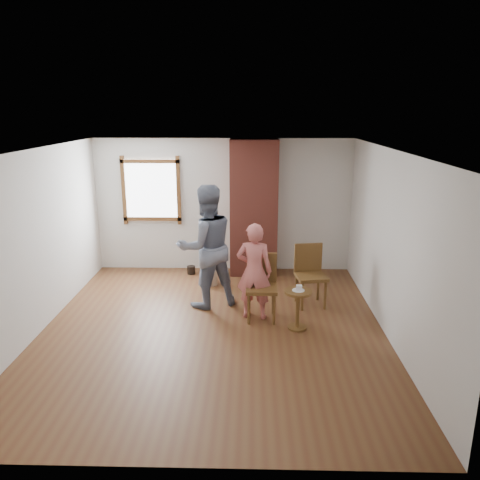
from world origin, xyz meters
name	(u,v)px	position (x,y,z in m)	size (l,w,h in m)	color
ground	(213,330)	(0.00, 0.00, 0.00)	(5.50, 5.50, 0.00)	brown
room_shell	(210,201)	(-0.06, 0.61, 1.81)	(5.04, 5.52, 2.62)	silver
brick_chimney	(254,208)	(0.60, 2.50, 1.30)	(0.90, 0.50, 2.60)	#A14739
stoneware_crock	(210,274)	(-0.21, 1.86, 0.20)	(0.31, 0.31, 0.40)	tan
dark_pot	(191,270)	(-0.62, 2.40, 0.08)	(0.16, 0.16, 0.16)	black
dining_chair_left	(261,283)	(0.72, 0.47, 0.56)	(0.47, 0.47, 1.00)	brown
dining_chair_right	(310,271)	(1.52, 1.02, 0.56)	(0.54, 0.54, 1.00)	brown
side_table	(298,303)	(1.24, 0.08, 0.40)	(0.40, 0.40, 0.60)	brown
cake_plate	(298,290)	(1.24, 0.08, 0.60)	(0.18, 0.18, 0.01)	white
cake_slice	(299,288)	(1.25, 0.08, 0.64)	(0.08, 0.07, 0.06)	white
man	(206,247)	(-0.16, 0.92, 1.00)	(0.97, 0.76, 2.01)	#131B35
person_pink	(254,271)	(0.60, 0.46, 0.75)	(0.55, 0.36, 1.51)	#D46D6A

